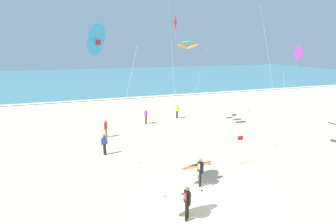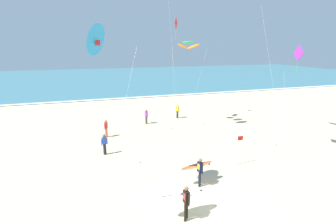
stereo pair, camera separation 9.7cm
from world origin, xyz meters
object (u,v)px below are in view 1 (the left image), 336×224
Objects in this scene: lifeguard_flag at (238,147)px; surfer_lead at (199,168)px; kite_delta_cobalt_near at (96,40)px; bystander_blue_top at (104,144)px; surfer_trailing at (185,197)px; kite_arc_emerald_low at (188,45)px; kite_diamond_scarlet_mid at (175,26)px; bystander_yellow_top at (177,111)px; bystander_red_top at (106,128)px; kite_diamond_violet_high at (297,57)px; bystander_purple_top at (146,116)px.

surfer_lead is at bearing -156.17° from lifeguard_flag.
kite_delta_cobalt_near reaches higher than surfer_lead.
kite_delta_cobalt_near is at bearing -95.46° from bystander_blue_top.
surfer_trailing is 0.29× the size of kite_arc_emerald_low.
kite_delta_cobalt_near is at bearing -124.39° from kite_diamond_scarlet_mid.
kite_diamond_scarlet_mid is at bearing -116.55° from bystander_yellow_top.
kite_diamond_scarlet_mid reaches higher than bystander_red_top.
lifeguard_flag is (-4.75, -0.58, -5.86)m from kite_diamond_violet_high.
kite_diamond_scarlet_mid reaches higher than bystander_blue_top.
bystander_yellow_top is at bearing 74.15° from surfer_lead.
bystander_red_top is 0.76× the size of lifeguard_flag.
lifeguard_flag reaches higher than bystander_yellow_top.
surfer_trailing is 1.16× the size of lifeguard_flag.
bystander_blue_top is 1.00× the size of bystander_yellow_top.
surfer_lead is 13.18m from bystander_purple_top.
kite_diamond_violet_high is at bearing 14.58° from surfer_lead.
bystander_red_top is at bearing 147.24° from kite_diamond_violet_high.
bystander_blue_top is at bearing -142.51° from kite_diamond_scarlet_mid.
kite_arc_emerald_low is at bearing 118.55° from kite_diamond_violet_high.
kite_arc_emerald_low reaches higher than bystander_yellow_top.
surfer_trailing reaches higher than bystander_red_top.
bystander_red_top is (-8.26, -4.00, 0.00)m from bystander_yellow_top.
surfer_lead is 11.11m from bystander_red_top.
kite_diamond_scarlet_mid is at bearing 76.08° from surfer_lead.
lifeguard_flag is at bearing 23.83° from surfer_lead.
kite_diamond_scarlet_mid is 11.69m from kite_diamond_violet_high.
kite_arc_emerald_low is 5.25× the size of bystander_yellow_top.
kite_delta_cobalt_near is 5.60× the size of bystander_yellow_top.
kite_delta_cobalt_near is at bearing -171.11° from kite_diamond_violet_high.
kite_delta_cobalt_near is 5.60× the size of bystander_blue_top.
kite_arc_emerald_low is 8.01m from bystander_yellow_top.
bystander_yellow_top is 1.00× the size of bystander_purple_top.
bystander_red_top is at bearing 100.08° from surfer_trailing.
kite_delta_cobalt_near reaches higher than bystander_red_top.
kite_delta_cobalt_near is at bearing -112.71° from bystander_purple_top.
surfer_lead is 1.35× the size of bystander_blue_top.
surfer_lead is 1.02× the size of lifeguard_flag.
surfer_trailing is at bearing -72.48° from bystander_blue_top.
bystander_blue_top is at bearing -125.44° from bystander_purple_top.
kite_delta_cobalt_near is 1.12× the size of kite_diamond_violet_high.
kite_arc_emerald_low is at bearing 66.97° from surfer_trailing.
lifeguard_flag is (-0.43, -12.68, 0.45)m from bystander_yellow_top.
kite_diamond_violet_high reaches higher than bystander_blue_top.
kite_diamond_violet_high is at bearing -53.30° from bystander_purple_top.
bystander_yellow_top is 9.18m from bystander_red_top.
bystander_blue_top is 0.76× the size of lifeguard_flag.
kite_delta_cobalt_near is 18.56m from bystander_yellow_top.
bystander_yellow_top and bystander_purple_top have the same top height.
bystander_blue_top is at bearing 84.54° from kite_delta_cobalt_near.
bystander_yellow_top and bystander_red_top have the same top height.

